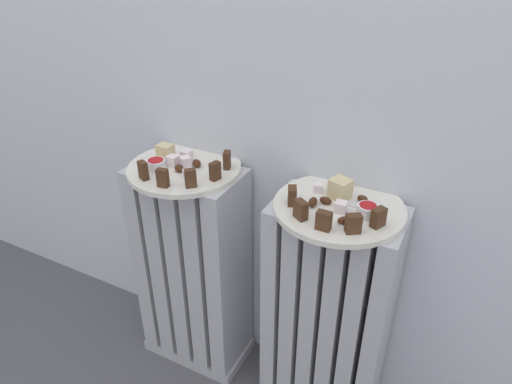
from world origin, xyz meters
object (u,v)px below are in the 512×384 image
(radiator_left, at_px, (193,271))
(jam_bowl_left, at_px, (156,164))
(plate_left, at_px, (184,168))
(fork, at_px, (350,211))
(radiator_right, at_px, (327,318))
(jam_bowl_right, at_px, (367,210))
(plate_right, at_px, (339,207))

(radiator_left, xyz_separation_m, jam_bowl_left, (-0.05, -0.04, 0.33))
(plate_left, bearing_deg, fork, -1.98)
(jam_bowl_left, bearing_deg, radiator_right, 5.68)
(plate_left, height_order, fork, fork)
(radiator_left, distance_m, jam_bowl_right, 0.55)
(radiator_right, relative_size, jam_bowl_right, 14.77)
(radiator_left, height_order, fork, fork)
(jam_bowl_right, relative_size, fork, 0.43)
(plate_left, distance_m, plate_right, 0.38)
(plate_left, distance_m, jam_bowl_right, 0.44)
(radiator_right, bearing_deg, fork, -27.50)
(jam_bowl_left, distance_m, jam_bowl_right, 0.49)
(radiator_left, relative_size, jam_bowl_right, 14.77)
(fork, bearing_deg, radiator_left, 178.02)
(jam_bowl_right, bearing_deg, plate_left, 177.98)
(radiator_left, distance_m, plate_left, 0.31)
(plate_left, height_order, plate_right, same)
(plate_left, bearing_deg, jam_bowl_left, -138.36)
(plate_left, distance_m, fork, 0.40)
(plate_left, bearing_deg, radiator_right, -0.00)
(radiator_left, bearing_deg, jam_bowl_right, -2.02)
(radiator_right, relative_size, plate_left, 2.24)
(radiator_left, xyz_separation_m, radiator_right, (0.38, -0.00, 0.00))
(jam_bowl_left, xyz_separation_m, fork, (0.45, 0.03, -0.01))
(plate_left, height_order, jam_bowl_right, jam_bowl_right)
(plate_right, bearing_deg, radiator_right, -90.00)
(radiator_right, xyz_separation_m, jam_bowl_left, (-0.42, -0.04, 0.33))
(radiator_right, bearing_deg, radiator_left, 180.00)
(fork, bearing_deg, radiator_right, 152.50)
(fork, bearing_deg, jam_bowl_right, -2.46)
(radiator_left, relative_size, radiator_right, 1.00)
(plate_right, bearing_deg, plate_left, 180.00)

